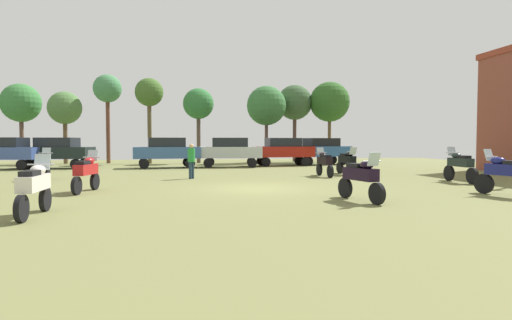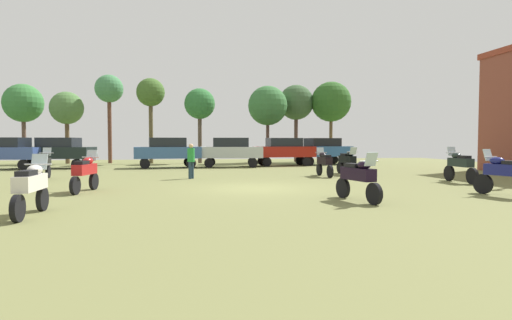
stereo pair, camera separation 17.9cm
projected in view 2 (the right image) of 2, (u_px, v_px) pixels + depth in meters
name	position (u px, v px, depth m)	size (l,w,h in m)	color
ground_plane	(257.00, 189.00, 15.39)	(44.00, 52.00, 0.02)	olive
motorcycle_2	(31.00, 186.00, 9.63)	(0.62, 2.09, 1.44)	black
motorcycle_5	(460.00, 165.00, 17.55)	(0.62, 2.27, 1.51)	black
motorcycle_6	(358.00, 177.00, 11.98)	(0.74, 2.12, 1.45)	black
motorcycle_7	(324.00, 162.00, 20.57)	(0.62, 2.09, 1.44)	black
motorcycle_8	(85.00, 172.00, 14.21)	(0.68, 2.08, 1.44)	black
motorcycle_9	(505.00, 173.00, 13.09)	(0.83, 2.10, 1.50)	black
motorcycle_10	(44.00, 164.00, 18.93)	(0.62, 2.25, 1.46)	black
motorcycle_11	(347.00, 161.00, 21.79)	(0.64, 2.17, 1.47)	black
car_1	(322.00, 149.00, 31.02)	(4.58, 2.65, 2.00)	black
car_2	(284.00, 150.00, 29.79)	(4.41, 2.09, 2.00)	black
car_3	(7.00, 151.00, 26.01)	(4.54, 2.48, 2.00)	black
car_4	(59.00, 150.00, 26.98)	(4.53, 2.46, 2.00)	black
car_5	(167.00, 150.00, 27.41)	(4.49, 2.32, 2.00)	black
car_6	(231.00, 150.00, 28.24)	(4.48, 2.30, 2.00)	black
person_1	(191.00, 158.00, 19.31)	(0.48, 0.48, 1.64)	#213545
tree_1	(67.00, 109.00, 32.44)	(2.56, 2.56, 5.67)	brown
tree_2	(268.00, 106.00, 33.86)	(3.23, 3.23, 6.31)	brown
tree_3	(109.00, 90.00, 33.12)	(2.23, 2.23, 7.11)	brown
tree_4	(23.00, 104.00, 32.47)	(3.01, 3.01, 6.28)	brown
tree_5	(331.00, 102.00, 35.27)	(3.41, 3.41, 6.86)	brown
tree_6	(200.00, 105.00, 33.29)	(2.47, 2.47, 6.03)	brown
tree_8	(296.00, 103.00, 35.66)	(3.01, 3.01, 6.64)	brown
tree_9	(151.00, 94.00, 32.67)	(2.22, 2.22, 6.76)	brown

